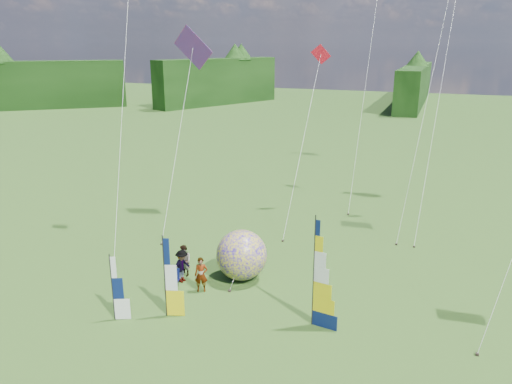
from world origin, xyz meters
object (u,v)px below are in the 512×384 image
(bol_inflatable, at_px, (242,255))
(spectator_c, at_px, (182,266))
(spectator_a, at_px, (201,275))
(side_banner_far, at_px, (112,289))
(camp_chair, at_px, (173,280))
(feather_banner_main, at_px, (314,274))
(spectator_b, at_px, (184,261))
(spectator_d, at_px, (233,260))
(side_banner_left, at_px, (165,278))
(kite_whale, at_px, (443,74))

(bol_inflatable, distance_m, spectator_c, 3.05)
(spectator_a, bearing_deg, side_banner_far, -142.24)
(side_banner_far, distance_m, spectator_a, 4.44)
(camp_chair, bearing_deg, feather_banner_main, -20.14)
(feather_banner_main, distance_m, spectator_c, 7.50)
(feather_banner_main, height_order, bol_inflatable, feather_banner_main)
(feather_banner_main, relative_size, side_banner_far, 1.61)
(feather_banner_main, distance_m, spectator_a, 6.08)
(spectator_c, xyz_separation_m, camp_chair, (-0.04, -0.85, -0.36))
(feather_banner_main, height_order, spectator_a, feather_banner_main)
(feather_banner_main, bearing_deg, spectator_b, 172.39)
(side_banner_far, distance_m, spectator_c, 4.43)
(spectator_d, bearing_deg, side_banner_far, 114.92)
(side_banner_far, xyz_separation_m, bol_inflatable, (3.69, 5.67, -0.20))
(side_banner_left, bearing_deg, bol_inflatable, 52.09)
(spectator_b, xyz_separation_m, spectator_d, (2.41, 0.78, 0.11))
(spectator_b, relative_size, spectator_c, 0.98)
(spectator_b, bearing_deg, spectator_d, 44.97)
(spectator_a, xyz_separation_m, spectator_d, (0.81, 1.99, 0.07))
(side_banner_left, xyz_separation_m, camp_chair, (-0.98, 2.29, -1.36))
(spectator_c, bearing_deg, side_banner_far, 177.22)
(spectator_c, xyz_separation_m, kite_whale, (11.16, 15.44, 8.82))
(bol_inflatable, height_order, camp_chair, bol_inflatable)
(spectator_a, bearing_deg, spectator_c, 137.99)
(feather_banner_main, relative_size, camp_chair, 4.86)
(spectator_b, bearing_deg, side_banner_far, -72.22)
(bol_inflatable, bearing_deg, spectator_a, -123.48)
(bol_inflatable, relative_size, spectator_a, 1.48)
(feather_banner_main, height_order, side_banner_left, feather_banner_main)
(side_banner_far, height_order, camp_chair, side_banner_far)
(side_banner_left, distance_m, spectator_a, 2.79)
(spectator_d, bearing_deg, spectator_b, 72.31)
(spectator_a, bearing_deg, spectator_d, 48.32)
(side_banner_far, bearing_deg, bol_inflatable, 33.48)
(feather_banner_main, distance_m, side_banner_left, 6.46)
(side_banner_left, bearing_deg, spectator_b, 90.05)
(spectator_a, height_order, kite_whale, kite_whale)
(side_banner_left, xyz_separation_m, side_banner_far, (-1.95, -1.11, -0.35))
(side_banner_far, height_order, spectator_a, side_banner_far)
(spectator_a, xyz_separation_m, spectator_b, (-1.59, 1.20, -0.04))
(side_banner_left, distance_m, kite_whale, 22.61)
(spectator_d, xyz_separation_m, camp_chair, (-2.22, -2.27, -0.45))
(bol_inflatable, bearing_deg, side_banner_far, -123.05)
(spectator_c, bearing_deg, camp_chair, -172.25)
(spectator_c, relative_size, kite_whale, 0.09)
(spectator_b, relative_size, camp_chair, 1.69)
(spectator_c, bearing_deg, spectator_a, -101.98)
(bol_inflatable, xyz_separation_m, spectator_a, (-1.31, -1.98, -0.42))
(feather_banner_main, relative_size, spectator_c, 2.82)
(spectator_a, bearing_deg, bol_inflatable, 37.10)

